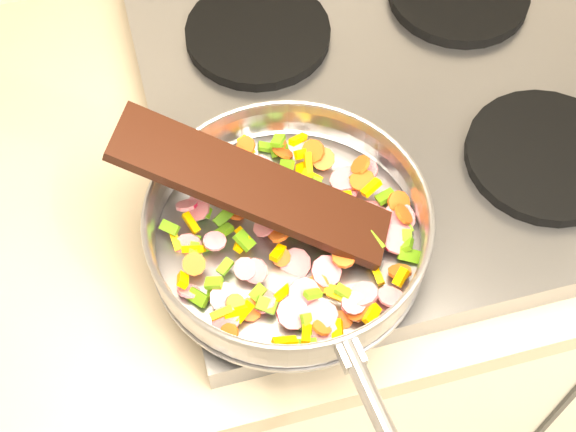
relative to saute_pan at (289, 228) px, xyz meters
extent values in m
cube|color=#939399|center=(0.18, 0.18, -0.07)|extent=(0.60, 0.60, 0.04)
cylinder|color=black|center=(0.04, 0.04, -0.04)|extent=(0.19, 0.19, 0.02)
cylinder|color=black|center=(0.32, 0.04, -0.04)|extent=(0.19, 0.19, 0.02)
cylinder|color=black|center=(0.04, 0.32, -0.04)|extent=(0.19, 0.19, 0.02)
cylinder|color=#9E9EA5|center=(0.00, 0.00, -0.03)|extent=(0.30, 0.30, 0.01)
torus|color=#9E9EA5|center=(0.00, 0.00, 0.00)|extent=(0.34, 0.34, 0.06)
torus|color=#9E9EA5|center=(0.00, 0.00, 0.03)|extent=(0.30, 0.30, 0.01)
cube|color=#9E9EA5|center=(0.02, -0.16, 0.02)|extent=(0.03, 0.03, 0.02)
cube|color=#589D13|center=(0.05, 0.05, -0.01)|extent=(0.02, 0.02, 0.01)
cylinder|color=#E0571A|center=(0.10, -0.07, -0.02)|extent=(0.03, 0.03, 0.02)
cube|color=#589D13|center=(-0.02, -0.12, -0.01)|extent=(0.02, 0.01, 0.01)
cylinder|color=#E0571A|center=(0.05, -0.10, -0.01)|extent=(0.03, 0.03, 0.02)
cylinder|color=#E0571A|center=(0.05, 0.10, -0.01)|extent=(0.03, 0.03, 0.03)
cylinder|color=red|center=(0.08, 0.04, -0.03)|extent=(0.04, 0.04, 0.02)
cube|color=#589D13|center=(-0.07, -0.02, -0.01)|extent=(0.02, 0.02, 0.01)
cube|color=#FBB000|center=(-0.06, 0.08, -0.01)|extent=(0.02, 0.03, 0.01)
cube|color=#FBB000|center=(0.04, 0.08, -0.01)|extent=(0.01, 0.03, 0.02)
cube|color=#FBB000|center=(0.09, 0.06, -0.02)|extent=(0.01, 0.03, 0.02)
cube|color=#FBB000|center=(0.04, 0.08, -0.02)|extent=(0.02, 0.03, 0.01)
cylinder|color=red|center=(-0.11, 0.02, -0.02)|extent=(0.04, 0.03, 0.03)
cube|color=#FBB000|center=(0.08, 0.00, -0.01)|extent=(0.03, 0.02, 0.01)
cylinder|color=#E0571A|center=(0.01, 0.06, -0.02)|extent=(0.03, 0.03, 0.02)
cube|color=#589D13|center=(-0.08, 0.06, -0.02)|extent=(0.02, 0.02, 0.01)
cylinder|color=red|center=(-0.10, 0.06, 0.00)|extent=(0.03, 0.03, 0.02)
cylinder|color=#E0571A|center=(-0.01, 0.00, 0.00)|extent=(0.03, 0.03, 0.02)
cylinder|color=#E0571A|center=(0.03, -0.10, -0.03)|extent=(0.02, 0.02, 0.01)
cylinder|color=red|center=(-0.02, 0.02, -0.01)|extent=(0.03, 0.03, 0.02)
cube|color=#589D13|center=(-0.06, 0.04, -0.02)|extent=(0.03, 0.02, 0.01)
cube|color=#589D13|center=(0.12, -0.02, -0.02)|extent=(0.02, 0.02, 0.02)
cube|color=#589D13|center=(0.02, 0.12, -0.01)|extent=(0.02, 0.02, 0.01)
cube|color=#589D13|center=(0.04, -0.02, 0.00)|extent=(0.02, 0.02, 0.01)
cylinder|color=red|center=(0.00, -0.03, -0.02)|extent=(0.04, 0.03, 0.02)
cylinder|color=red|center=(-0.02, -0.09, -0.01)|extent=(0.04, 0.04, 0.02)
cylinder|color=red|center=(-0.04, -0.07, -0.02)|extent=(0.03, 0.03, 0.03)
cylinder|color=#E0571A|center=(0.10, 0.06, 0.00)|extent=(0.03, 0.03, 0.03)
cube|color=#FBB000|center=(0.00, 0.05, 0.00)|extent=(0.01, 0.03, 0.01)
cube|color=#589D13|center=(-0.10, 0.02, -0.02)|extent=(0.02, 0.02, 0.01)
cube|color=#FBB000|center=(-0.07, -0.08, -0.01)|extent=(0.02, 0.02, 0.02)
cube|color=#589D13|center=(-0.09, 0.01, -0.02)|extent=(0.02, 0.01, 0.01)
cube|color=#589D13|center=(0.04, 0.01, -0.02)|extent=(0.02, 0.02, 0.02)
cube|color=#FBB000|center=(-0.01, 0.05, -0.02)|extent=(0.02, 0.02, 0.02)
cylinder|color=red|center=(0.03, -0.05, -0.01)|extent=(0.05, 0.04, 0.02)
cube|color=#589D13|center=(0.00, -0.08, 0.00)|extent=(0.02, 0.01, 0.02)
cube|color=#589D13|center=(0.04, 0.02, -0.02)|extent=(0.02, 0.02, 0.01)
cube|color=#FBB000|center=(-0.02, -0.02, -0.01)|extent=(0.02, 0.02, 0.01)
cylinder|color=red|center=(0.04, -0.09, -0.02)|extent=(0.03, 0.03, 0.02)
cylinder|color=red|center=(0.05, -0.09, -0.01)|extent=(0.03, 0.03, 0.02)
cube|color=#589D13|center=(0.12, -0.04, -0.02)|extent=(0.02, 0.02, 0.02)
cube|color=#589D13|center=(-0.05, -0.06, -0.01)|extent=(0.02, 0.02, 0.01)
cylinder|color=#E0571A|center=(0.02, 0.13, -0.03)|extent=(0.03, 0.03, 0.01)
cylinder|color=red|center=(-0.08, 0.01, -0.01)|extent=(0.03, 0.03, 0.01)
cylinder|color=#E0571A|center=(0.00, -0.11, -0.01)|extent=(0.03, 0.03, 0.02)
cube|color=#FBB000|center=(0.08, -0.07, -0.02)|extent=(0.01, 0.03, 0.01)
cylinder|color=red|center=(0.01, 0.05, -0.02)|extent=(0.03, 0.03, 0.03)
cube|color=#FBB000|center=(0.09, 0.01, -0.02)|extent=(0.02, 0.03, 0.01)
cylinder|color=#E0571A|center=(-0.03, 0.11, -0.01)|extent=(0.04, 0.04, 0.02)
cube|color=#589D13|center=(-0.09, -0.04, -0.02)|extent=(0.02, 0.03, 0.01)
cube|color=#589D13|center=(-0.09, -0.04, -0.01)|extent=(0.02, 0.02, 0.01)
cube|color=#589D13|center=(0.00, -0.07, -0.02)|extent=(0.02, 0.02, 0.01)
cylinder|color=red|center=(0.10, 0.01, -0.02)|extent=(0.04, 0.04, 0.01)
cube|color=#589D13|center=(0.02, 0.09, -0.02)|extent=(0.02, 0.02, 0.02)
cylinder|color=red|center=(-0.08, -0.06, -0.01)|extent=(0.04, 0.04, 0.01)
cube|color=#589D13|center=(-0.04, -0.07, -0.01)|extent=(0.03, 0.02, 0.02)
cylinder|color=red|center=(0.09, 0.01, -0.02)|extent=(0.03, 0.03, 0.02)
cube|color=#589D13|center=(0.08, -0.04, 0.00)|extent=(0.02, 0.03, 0.02)
cylinder|color=#E0571A|center=(0.03, 0.05, -0.02)|extent=(0.04, 0.03, 0.02)
cylinder|color=red|center=(0.07, 0.01, -0.02)|extent=(0.04, 0.04, 0.01)
cube|color=#589D13|center=(0.02, 0.02, -0.01)|extent=(0.02, 0.02, 0.02)
cylinder|color=red|center=(0.01, -0.10, -0.01)|extent=(0.05, 0.05, 0.01)
cube|color=#FBB000|center=(0.06, 0.10, -0.02)|extent=(0.02, 0.03, 0.01)
cylinder|color=red|center=(0.11, -0.03, -0.02)|extent=(0.05, 0.05, 0.02)
cube|color=#FBB000|center=(-0.10, 0.04, -0.01)|extent=(0.02, 0.03, 0.01)
cube|color=#589D13|center=(-0.08, 0.05, -0.02)|extent=(0.02, 0.02, 0.02)
cylinder|color=#E0571A|center=(0.05, -0.05, 0.00)|extent=(0.03, 0.03, 0.01)
cylinder|color=red|center=(-0.12, -0.03, -0.02)|extent=(0.03, 0.03, 0.02)
cylinder|color=red|center=(-0.09, -0.08, -0.01)|extent=(0.04, 0.03, 0.03)
cube|color=#FBB000|center=(0.04, 0.10, -0.01)|extent=(0.02, 0.02, 0.02)
cube|color=#FBB000|center=(0.02, -0.12, -0.01)|extent=(0.02, 0.03, 0.01)
cylinder|color=#E0571A|center=(-0.01, 0.01, -0.01)|extent=(0.03, 0.03, 0.02)
cube|color=#FBB000|center=(-0.05, 0.00, -0.01)|extent=(0.02, 0.02, 0.02)
cylinder|color=#E0571A|center=(0.06, 0.09, -0.02)|extent=(0.03, 0.03, 0.02)
cylinder|color=#E0571A|center=(-0.02, 0.12, -0.01)|extent=(0.03, 0.03, 0.02)
cube|color=#FBB000|center=(0.03, 0.06, -0.02)|extent=(0.01, 0.02, 0.02)
cylinder|color=#E0571A|center=(0.01, 0.03, -0.02)|extent=(0.04, 0.04, 0.02)
cube|color=#FBB000|center=(0.10, 0.03, 0.00)|extent=(0.03, 0.02, 0.01)
cube|color=#FBB000|center=(0.04, 0.11, -0.01)|extent=(0.03, 0.02, 0.02)
cube|color=#589D13|center=(0.07, 0.00, 0.00)|extent=(0.02, 0.02, 0.01)
cylinder|color=#E0571A|center=(0.10, 0.04, -0.01)|extent=(0.03, 0.03, 0.01)
cylinder|color=#E0571A|center=(-0.02, 0.09, -0.02)|extent=(0.02, 0.03, 0.02)
cylinder|color=#E0571A|center=(0.06, 0.02, 0.00)|extent=(0.03, 0.03, 0.01)
cylinder|color=#E0571A|center=(0.13, -0.01, -0.01)|extent=(0.03, 0.03, 0.03)
cylinder|color=red|center=(0.05, -0.09, -0.02)|extent=(0.05, 0.05, 0.02)
cube|color=#589D13|center=(-0.01, -0.07, -0.02)|extent=(0.02, 0.02, 0.01)
cube|color=#589D13|center=(-0.01, 0.04, -0.01)|extent=(0.02, 0.02, 0.02)
cube|color=#FBB000|center=(0.05, -0.12, 0.00)|extent=(0.02, 0.02, 0.02)
cube|color=#FBB000|center=(-0.12, 0.03, -0.02)|extent=(0.01, 0.02, 0.01)
cylinder|color=#E0571A|center=(-0.07, -0.07, -0.01)|extent=(0.03, 0.02, 0.02)
cube|color=#FBB000|center=(-0.05, 0.01, -0.01)|extent=(0.02, 0.02, 0.01)
cylinder|color=#E0571A|center=(0.02, 0.11, -0.02)|extent=(0.03, 0.03, 0.02)
cube|color=#589D13|center=(-0.01, -0.11, -0.01)|extent=(0.01, 0.02, 0.02)
cylinder|color=red|center=(-0.04, -0.03, -0.01)|extent=(0.03, 0.03, 0.03)
cylinder|color=#E0571A|center=(-0.05, 0.05, -0.02)|extent=(0.04, 0.04, 0.02)
cube|color=#FBB000|center=(-0.04, 0.09, -0.02)|extent=(0.02, 0.02, 0.02)
cylinder|color=#E0571A|center=(0.09, 0.05, -0.01)|extent=(0.02, 0.03, 0.02)
cube|color=#FBB000|center=(0.03, -0.08, -0.01)|extent=(0.02, 0.02, 0.01)
cube|color=#589D13|center=(-0.11, -0.04, -0.02)|extent=(0.02, 0.03, 0.02)
cube|color=#589D13|center=(0.01, 0.13, -0.02)|extent=(0.02, 0.02, 0.01)
cube|color=#589D13|center=(0.06, 0.01, -0.02)|extent=(0.02, 0.02, 0.01)
cube|color=#FBB000|center=(-0.07, -0.07, -0.01)|extent=(0.02, 0.01, 0.01)
cube|color=#FBB000|center=(0.10, -0.08, -0.01)|extent=(0.02, 0.02, 0.02)
cube|color=#FBB000|center=(-0.12, -0.03, -0.01)|extent=(0.02, 0.02, 0.02)
cylinder|color=#E0571A|center=(0.13, 0.01, -0.01)|extent=(0.03, 0.03, 0.02)
cube|color=#FBB000|center=(-0.09, 0.09, -0.01)|extent=(0.02, 0.02, 0.02)
cube|color=#FBB000|center=(-0.03, 0.07, -0.01)|extent=(0.02, 0.02, 0.01)
cube|color=#589D13|center=(0.06, 0.10, -0.02)|extent=(0.01, 0.02, 0.02)
cube|color=#589D13|center=(-0.01, -0.10, -0.02)|extent=(0.02, 0.02, 0.01)
cylinder|color=red|center=(0.08, -0.10, -0.01)|extent=(0.04, 0.04, 0.02)
cube|color=#FBB000|center=(0.07, 0.02, -0.01)|extent=(0.01, 0.03, 0.01)
cylinder|color=#E0571A|center=(-0.09, -0.10, -0.01)|extent=(0.03, 0.03, 0.02)
cylinder|color=red|center=(-0.02, -0.06, -0.01)|extent=(0.03, 0.03, 0.01)
cube|color=#FBB000|center=(0.04, 0.07, -0.01)|extent=(0.02, 0.02, 0.01)
cylinder|color=#E0571A|center=(0.01, -0.06, -0.02)|extent=(0.03, 0.02, 0.02)
cylinder|color=#E0571A|center=(-0.02, 0.09, -0.01)|extent=(0.03, 0.03, 0.01)
cube|color=#FBB000|center=(-0.02, -0.06, -0.01)|extent=(0.03, 0.02, 0.02)
cube|color=#FBB000|center=(0.00, 0.10, -0.02)|extent=(0.02, 0.02, 0.02)
cylinder|color=#E0571A|center=(-0.06, -0.07, -0.02)|extent=(0.03, 0.03, 0.02)
cylinder|color=#E0571A|center=(-0.10, -0.01, -0.01)|extent=(0.03, 0.03, 0.02)
cylinder|color=red|center=(0.12, -0.01, -0.02)|extent=(0.05, 0.05, 0.02)
cylinder|color=#E0571A|center=(-0.05, 0.08, -0.02)|extent=(0.03, 0.02, 0.02)
cube|color=#589D13|center=(-0.12, 0.04, -0.01)|extent=(0.02, 0.02, 0.01)
cylinder|color=#E0571A|center=(0.05, 0.01, -0.02)|extent=(0.03, 0.03, 0.02)
cube|color=#589D13|center=(0.12, 0.02, -0.02)|extent=(0.02, 0.02, 0.01)
cube|color=#589D13|center=(0.03, -0.08, 0.00)|extent=(0.02, 0.02, 0.01)
cube|color=#589D13|center=(0.12, -0.03, -0.02)|extent=(0.02, 0.02, 0.01)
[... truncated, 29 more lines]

